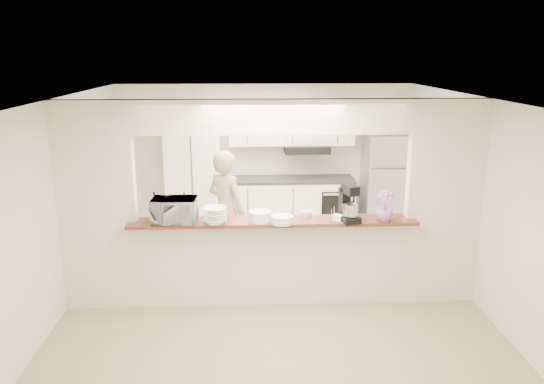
{
  "coord_description": "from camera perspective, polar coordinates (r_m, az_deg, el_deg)",
  "views": [
    {
      "loc": [
        -0.29,
        -6.01,
        3.0
      ],
      "look_at": [
        0.0,
        0.3,
        1.34
      ],
      "focal_mm": 35.0,
      "sensor_mm": 36.0,
      "label": 1
    }
  ],
  "objects": [
    {
      "name": "toaster_oven",
      "position": [
        6.26,
        -10.46,
        -1.94
      ],
      "size": [
        0.53,
        0.37,
        0.28
      ],
      "primitive_type": "imported",
      "rotation": [
        0.0,
        0.0,
        -0.04
      ],
      "color": "#A8A9AD",
      "rests_on": "bar_counter"
    },
    {
      "name": "plate_stack_a",
      "position": [
        6.21,
        -1.28,
        -2.61
      ],
      "size": [
        0.26,
        0.26,
        0.12
      ],
      "color": "white",
      "rests_on": "bar_counter"
    },
    {
      "name": "partition",
      "position": [
        6.21,
        0.1,
        0.58
      ],
      "size": [
        5.0,
        0.15,
        2.5
      ],
      "color": "silver",
      "rests_on": "floor"
    },
    {
      "name": "person",
      "position": [
        7.43,
        -4.94,
        -2.1
      ],
      "size": [
        0.74,
        0.72,
        1.71
      ],
      "primitive_type": "imported",
      "rotation": [
        0.0,
        0.0,
        2.43
      ],
      "color": "tan",
      "rests_on": "floor"
    },
    {
      "name": "stand_mixer",
      "position": [
        6.23,
        8.24,
        -1.37
      ],
      "size": [
        0.26,
        0.34,
        0.44
      ],
      "color": "black",
      "rests_on": "bar_counter"
    },
    {
      "name": "serving_bowls",
      "position": [
        6.13,
        -6.14,
        -2.55
      ],
      "size": [
        0.27,
        0.27,
        0.2
      ],
      "primitive_type": "imported",
      "rotation": [
        0.0,
        0.0,
        0.01
      ],
      "color": "white",
      "rests_on": "bar_counter"
    },
    {
      "name": "floor",
      "position": [
        6.73,
        0.09,
        -11.75
      ],
      "size": [
        6.0,
        6.0,
        0.0
      ],
      "primitive_type": "plane",
      "color": "tan",
      "rests_on": "ground"
    },
    {
      "name": "flower_left",
      "position": [
        6.39,
        -11.65,
        -1.39
      ],
      "size": [
        0.32,
        0.28,
        0.34
      ],
      "primitive_type": "imported",
      "rotation": [
        0.0,
        0.0,
        0.04
      ],
      "color": "#EE7ED0",
      "rests_on": "bar_counter"
    },
    {
      "name": "flower_right",
      "position": [
        6.32,
        12.03,
        -1.46
      ],
      "size": [
        0.25,
        0.25,
        0.37
      ],
      "primitive_type": "imported",
      "rotation": [
        0.0,
        0.0,
        -0.27
      ],
      "color": "#A865BC",
      "rests_on": "bar_counter"
    },
    {
      "name": "wine_bottle_b",
      "position": [
        6.44,
        -12.49,
        -1.7
      ],
      "size": [
        0.07,
        0.07,
        0.33
      ],
      "color": "black",
      "rests_on": "bar_counter"
    },
    {
      "name": "tile_overlay",
      "position": [
        8.14,
        -0.43,
        -6.85
      ],
      "size": [
        5.0,
        2.9,
        0.01
      ],
      "primitive_type": "cube",
      "color": "beige",
      "rests_on": "floor"
    },
    {
      "name": "utensil_caddy",
      "position": [
        6.24,
        7.53,
        -2.34
      ],
      "size": [
        0.27,
        0.23,
        0.22
      ],
      "color": "silver",
      "rests_on": "bar_counter"
    },
    {
      "name": "refrigerator",
      "position": [
        9.23,
        12.12,
        0.93
      ],
      "size": [
        0.75,
        0.7,
        1.7
      ],
      "primitive_type": "cube",
      "color": "#B7B8BD",
      "rests_on": "floor"
    },
    {
      "name": "plate_stack_b",
      "position": [
        6.13,
        1.11,
        -2.99
      ],
      "size": [
        0.26,
        0.26,
        0.09
      ],
      "color": "white",
      "rests_on": "bar_counter"
    },
    {
      "name": "red_bowl",
      "position": [
        6.27,
        -1.26,
        -2.68
      ],
      "size": [
        0.14,
        0.14,
        0.07
      ],
      "primitive_type": "cylinder",
      "color": "maroon",
      "rests_on": "bar_counter"
    },
    {
      "name": "kitchen_cabinets",
      "position": [
        8.97,
        -1.92,
        1.68
      ],
      "size": [
        3.15,
        0.62,
        2.25
      ],
      "color": "white",
      "rests_on": "floor"
    },
    {
      "name": "wine_bottle_a",
      "position": [
        6.39,
        -9.39,
        -1.73
      ],
      "size": [
        0.06,
        0.06,
        0.31
      ],
      "color": "black",
      "rests_on": "bar_counter"
    },
    {
      "name": "tan_bowl",
      "position": [
        6.42,
        3.63,
        -2.33
      ],
      "size": [
        0.13,
        0.13,
        0.06
      ],
      "primitive_type": "cylinder",
      "color": "tan",
      "rests_on": "bar_counter"
    },
    {
      "name": "bar_counter",
      "position": [
        6.49,
        0.09,
        -7.22
      ],
      "size": [
        3.4,
        0.38,
        1.09
      ],
      "color": "silver",
      "rests_on": "floor"
    }
  ]
}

